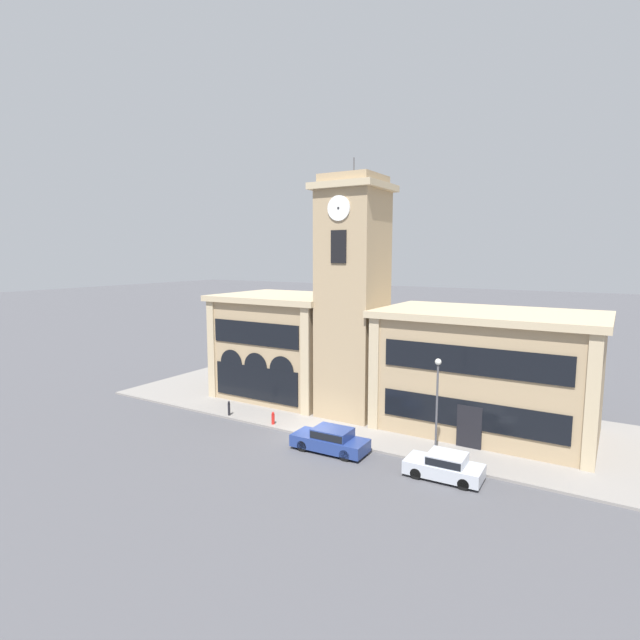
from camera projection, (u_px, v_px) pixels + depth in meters
ground_plane at (313, 438)px, 32.22m from camera, size 300.00×300.00×0.00m
sidewalk_kerb at (359, 410)px, 37.83m from camera, size 39.73×13.27×0.15m
clock_tower at (353, 298)px, 35.68m from camera, size 4.84×4.84×18.44m
town_hall_left_wing at (285, 345)px, 41.57m from camera, size 10.50×8.62×8.52m
town_hall_right_wing at (487, 371)px, 33.15m from camera, size 14.19×8.62×8.12m
parked_car_near at (331, 439)px, 29.96m from camera, size 4.68×1.96×1.47m
parked_car_mid at (445, 465)px, 26.37m from camera, size 4.07×1.95×1.38m
street_lamp at (437, 394)px, 27.92m from camera, size 0.36×0.36×5.91m
bollard at (229, 408)px, 36.31m from camera, size 0.18×0.18×1.06m
fire_hydrant at (273, 418)px, 34.42m from camera, size 0.22×0.22×0.87m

